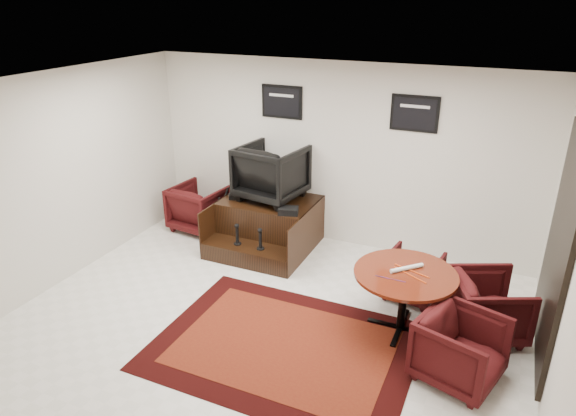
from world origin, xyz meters
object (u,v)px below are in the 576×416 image
Objects in this scene: shine_podium at (268,225)px; table_chair_back at (413,273)px; meeting_table at (405,280)px; shine_chair at (271,170)px; armchair_side at (199,205)px; table_chair_corner at (461,346)px; table_chair_window at (488,303)px.

shine_podium reaches higher than table_chair_back.
meeting_table reaches higher than table_chair_back.
armchair_side is at bearing 11.14° from shine_chair.
shine_podium is at bearing 150.65° from meeting_table.
shine_chair is 1.18× the size of table_chair_corner.
meeting_table is at bearing 85.04° from table_chair_window.
shine_chair reaches higher than armchair_side.
meeting_table is at bearing -29.35° from shine_podium.
table_chair_back is (-0.03, 0.77, -0.33)m from meeting_table.
shine_chair reaches higher than table_chair_corner.
shine_podium is 2.43m from table_chair_back.
table_chair_corner is (4.42, -2.03, -0.02)m from armchair_side.
table_chair_window is at bearing 172.72° from armchair_side.
table_chair_back is at bearing -13.71° from shine_podium.
shine_chair is at bearing 148.05° from meeting_table.
table_chair_corner is at bearing 154.48° from shine_chair.
table_chair_window is at bearing 19.44° from meeting_table.
meeting_table reaches higher than shine_podium.
shine_podium is 2.18× the size of table_chair_back.
shine_chair reaches higher than table_chair_window.
shine_podium is 3.67m from table_chair_corner.
table_chair_back is (2.36, -0.58, -0.00)m from shine_podium.
table_chair_window is at bearing 162.47° from table_chair_back.
meeting_table is at bearing 67.22° from table_chair_corner.
table_chair_back is (3.67, -0.66, -0.08)m from armchair_side.
shine_chair reaches higher than meeting_table.
armchair_side is at bearing 158.90° from meeting_table.
armchair_side reaches higher than table_chair_window.
table_chair_window is at bearing -17.29° from shine_podium.
table_chair_corner reaches higher than meeting_table.
table_chair_corner is at bearing -39.90° from meeting_table.
table_chair_window is (3.30, -1.03, 0.07)m from shine_podium.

